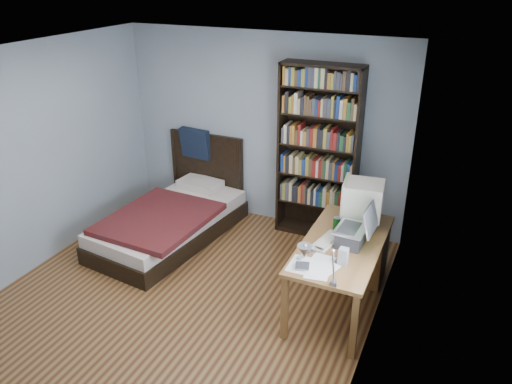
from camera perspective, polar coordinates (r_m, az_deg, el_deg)
room at (r=4.78m, az=-8.94°, el=-0.01°), size 4.20×4.24×2.50m
desk at (r=5.51m, az=10.75°, el=-6.48°), size 0.75×1.53×0.73m
crt_monitor at (r=5.28m, az=11.95°, el=-0.90°), size 0.45×0.42×0.47m
laptop at (r=4.91m, az=11.01°, el=-4.74°), size 0.37×0.38×0.44m
desk_lamp at (r=3.84m, az=6.18°, el=-7.14°), size 0.23×0.51×0.60m
keyboard at (r=4.96m, az=8.14°, el=-5.63°), size 0.24×0.43×0.04m
speaker at (r=4.62m, az=9.93°, el=-7.27°), size 0.08×0.08×0.16m
soda_can at (r=5.20m, az=9.21°, el=-3.55°), size 0.07×0.07×0.13m
mouse at (r=5.19m, az=10.65°, el=-4.33°), size 0.06×0.11×0.04m
phone_silver at (r=4.80m, az=6.38°, el=-6.66°), size 0.09×0.12×0.02m
phone_grey at (r=4.69m, az=5.21°, el=-7.41°), size 0.07×0.11×0.02m
external_drive at (r=4.55m, az=5.32°, el=-8.49°), size 0.15×0.15×0.03m
bookshelf at (r=6.17m, az=7.12°, el=4.37°), size 0.99×0.30×2.19m
bed at (r=6.49m, az=-9.47°, el=-2.91°), size 1.30×2.21×1.16m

